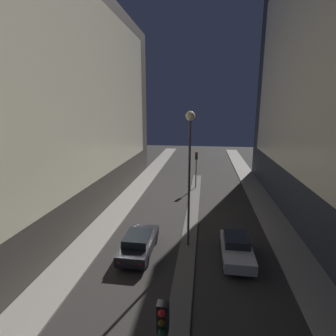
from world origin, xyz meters
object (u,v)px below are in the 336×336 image
object	(u,v)px
car_left_lane	(139,243)
car_right_lane	(237,248)
traffic_light_mid	(196,162)
street_lamp	(190,151)

from	to	relation	value
car_left_lane	car_right_lane	world-z (taller)	car_left_lane
traffic_light_mid	car_right_lane	distance (m)	15.85
car_left_lane	car_right_lane	distance (m)	6.53
street_lamp	car_right_lane	world-z (taller)	street_lamp
car_right_lane	traffic_light_mid	bearing A→B (deg)	102.04
traffic_light_mid	car_right_lane	world-z (taller)	traffic_light_mid
street_lamp	car_left_lane	xyz separation A→B (m)	(-3.26, -1.41, -6.18)
traffic_light_mid	car_left_lane	distance (m)	16.09
traffic_light_mid	street_lamp	bearing A→B (deg)	-90.00
street_lamp	car_left_lane	size ratio (longest dim) A/B	1.96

